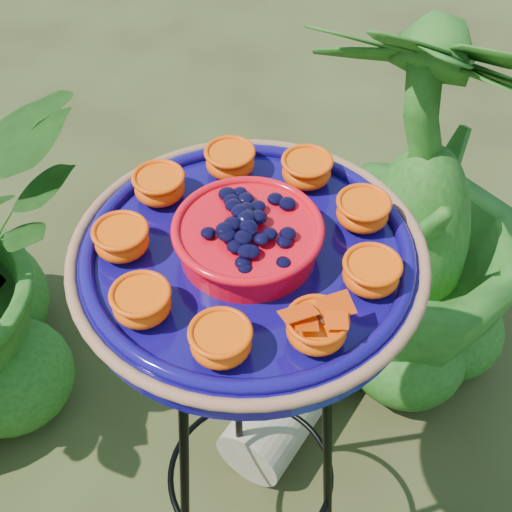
# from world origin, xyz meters

# --- Properties ---
(tripod_stand) EXTENTS (0.37, 0.39, 0.97)m
(tripod_stand) POSITION_xyz_m (0.00, -0.03, 0.59)
(tripod_stand) COLOR black
(tripod_stand) RESTS_ON ground
(feeder_dish) EXTENTS (0.52, 0.52, 0.12)m
(feeder_dish) POSITION_xyz_m (0.00, -0.03, 1.01)
(feeder_dish) COLOR #100861
(feeder_dish) RESTS_ON tripod_stand
(driftwood_log) EXTENTS (0.52, 0.51, 0.18)m
(driftwood_log) POSITION_xyz_m (0.22, 0.31, 0.09)
(driftwood_log) COLOR tan
(driftwood_log) RESTS_ON ground
(shrub_back_right) EXTENTS (0.86, 0.86, 1.10)m
(shrub_back_right) POSITION_xyz_m (0.54, 0.46, 0.55)
(shrub_back_right) COLOR #194612
(shrub_back_right) RESTS_ON ground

